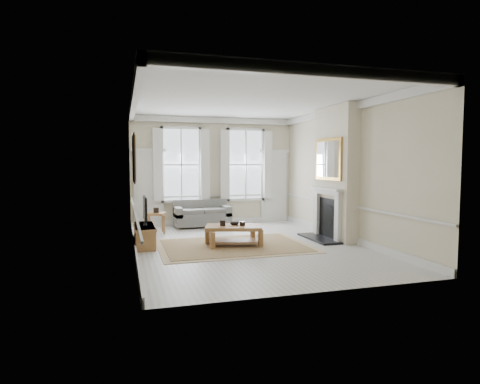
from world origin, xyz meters
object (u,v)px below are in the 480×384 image
object	(u,v)px
coffee_table	(234,229)
tv_stand	(144,236)
side_table	(156,217)
sofa	(202,215)

from	to	relation	value
coffee_table	tv_stand	bearing A→B (deg)	178.66
side_table	coffee_table	distance (m)	2.80
sofa	tv_stand	bearing A→B (deg)	-126.81
coffee_table	tv_stand	xyz separation A→B (m)	(-2.01, 0.62, -0.16)
side_table	coffee_table	bearing A→B (deg)	-54.91
sofa	side_table	size ratio (longest dim) A/B	2.79
sofa	coffee_table	distance (m)	3.09
sofa	coffee_table	xyz separation A→B (m)	(0.16, -3.09, 0.06)
side_table	tv_stand	size ratio (longest dim) A/B	0.44
tv_stand	coffee_table	bearing A→B (deg)	-17.04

